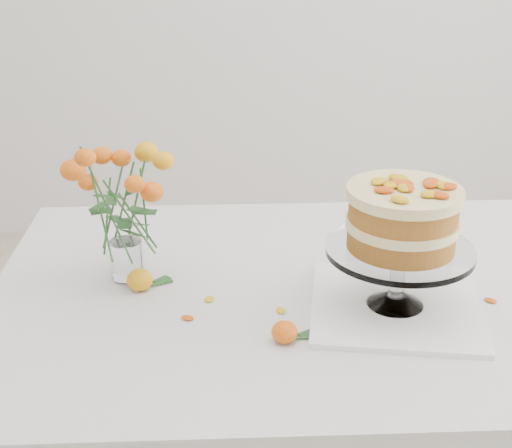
{
  "coord_description": "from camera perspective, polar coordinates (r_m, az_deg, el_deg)",
  "views": [
    {
      "loc": [
        -0.22,
        -1.3,
        1.47
      ],
      "look_at": [
        -0.17,
        -0.02,
        0.91
      ],
      "focal_mm": 50.0,
      "sensor_mm": 36.0,
      "label": 1
    }
  ],
  "objects": [
    {
      "name": "table",
      "position": [
        1.53,
        6.18,
        -7.59
      ],
      "size": [
        1.43,
        0.93,
        0.76
      ],
      "color": "tan",
      "rests_on": "ground"
    },
    {
      "name": "napkin",
      "position": [
        1.43,
        11.03,
        -6.47
      ],
      "size": [
        0.37,
        0.37,
        0.01
      ],
      "primitive_type": "cube",
      "rotation": [
        0.0,
        0.0,
        -0.16
      ],
      "color": "white",
      "rests_on": "table"
    },
    {
      "name": "cake_stand",
      "position": [
        1.35,
        11.6,
        -0.05
      ],
      "size": [
        0.28,
        0.28,
        0.25
      ],
      "rotation": [
        0.0,
        0.0,
        0.09
      ],
      "color": "silver",
      "rests_on": "napkin"
    },
    {
      "name": "rose_vase",
      "position": [
        1.45,
        -10.76,
        2.77
      ],
      "size": [
        0.24,
        0.24,
        0.34
      ],
      "rotation": [
        0.0,
        0.0,
        0.09
      ],
      "color": "silver",
      "rests_on": "table"
    },
    {
      "name": "loose_rose_near",
      "position": [
        1.48,
        -9.26,
        -4.43
      ],
      "size": [
        0.09,
        0.06,
        0.05
      ],
      "rotation": [
        0.0,
        0.0,
        0.39
      ],
      "color": "orange",
      "rests_on": "table"
    },
    {
      "name": "loose_rose_far",
      "position": [
        1.29,
        2.31,
        -8.63
      ],
      "size": [
        0.09,
        0.05,
        0.04
      ],
      "rotation": [
        0.0,
        0.0,
        0.13
      ],
      "color": "red",
      "rests_on": "table"
    },
    {
      "name": "stray_petal_a",
      "position": [
        1.39,
        2.0,
        -6.94
      ],
      "size": [
        0.03,
        0.02,
        0.0
      ],
      "primitive_type": "ellipsoid",
      "color": "gold",
      "rests_on": "table"
    },
    {
      "name": "stray_petal_b",
      "position": [
        1.37,
        6.34,
        -7.65
      ],
      "size": [
        0.03,
        0.02,
        0.0
      ],
      "primitive_type": "ellipsoid",
      "color": "gold",
      "rests_on": "table"
    },
    {
      "name": "stray_petal_c",
      "position": [
        1.34,
        8.3,
        -8.47
      ],
      "size": [
        0.03,
        0.02,
        0.0
      ],
      "primitive_type": "ellipsoid",
      "color": "gold",
      "rests_on": "table"
    },
    {
      "name": "stray_petal_d",
      "position": [
        1.43,
        -3.77,
        -6.03
      ],
      "size": [
        0.03,
        0.02,
        0.0
      ],
      "primitive_type": "ellipsoid",
      "color": "gold",
      "rests_on": "table"
    },
    {
      "name": "stray_petal_e",
      "position": [
        1.37,
        -5.5,
        -7.5
      ],
      "size": [
        0.03,
        0.02,
        0.0
      ],
      "primitive_type": "ellipsoid",
      "color": "gold",
      "rests_on": "table"
    },
    {
      "name": "stray_petal_f",
      "position": [
        1.5,
        18.24,
        -5.85
      ],
      "size": [
        0.03,
        0.02,
        0.0
      ],
      "primitive_type": "ellipsoid",
      "color": "gold",
      "rests_on": "table"
    }
  ]
}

